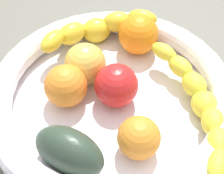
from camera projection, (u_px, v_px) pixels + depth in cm
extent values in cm
cube|color=#626054|center=(112.00, 115.00, 51.83)|extent=(120.00, 120.00, 3.00)
cylinder|color=white|center=(112.00, 105.00, 49.79)|extent=(33.95, 33.95, 2.40)
torus|color=white|center=(112.00, 92.00, 47.44)|extent=(36.63, 36.63, 3.82)
ellipsoid|color=yellow|center=(218.00, 165.00, 37.84)|extent=(4.42, 5.07, 2.39)
ellipsoid|color=yellow|center=(218.00, 142.00, 40.51)|extent=(4.25, 5.20, 2.82)
ellipsoid|color=yellow|center=(214.00, 122.00, 43.25)|extent=(3.97, 4.98, 3.25)
ellipsoid|color=yellow|center=(205.00, 105.00, 45.98)|extent=(3.78, 4.57, 3.67)
ellipsoid|color=yellow|center=(194.00, 84.00, 47.68)|extent=(4.15, 5.09, 3.25)
ellipsoid|color=yellow|center=(180.00, 67.00, 49.20)|extent=(4.40, 5.24, 2.82)
ellipsoid|color=yellow|center=(164.00, 52.00, 50.46)|extent=(4.54, 5.04, 2.39)
ellipsoid|color=yellow|center=(142.00, 18.00, 54.70)|extent=(5.77, 4.81, 2.77)
ellipsoid|color=yellow|center=(118.00, 22.00, 55.95)|extent=(5.53, 4.21, 3.51)
ellipsoid|color=yellow|center=(94.00, 31.00, 56.27)|extent=(5.79, 5.15, 4.26)
ellipsoid|color=yellow|center=(72.00, 34.00, 53.90)|extent=(6.15, 5.60, 3.51)
ellipsoid|color=yellow|center=(53.00, 41.00, 50.84)|extent=(5.38, 5.66, 2.77)
sphere|color=orange|center=(138.00, 34.00, 53.73)|extent=(6.70, 6.70, 6.70)
sphere|color=orange|center=(66.00, 86.00, 46.56)|extent=(6.27, 6.27, 6.27)
sphere|color=orange|center=(139.00, 138.00, 41.21)|extent=(5.71, 5.71, 5.71)
ellipsoid|color=#2C3D2D|center=(69.00, 151.00, 40.09)|extent=(10.81, 10.21, 6.38)
sphere|color=gold|center=(85.00, 64.00, 49.41)|extent=(6.43, 6.43, 6.43)
sphere|color=red|center=(116.00, 85.00, 46.59)|extent=(6.41, 6.41, 6.41)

